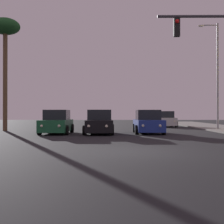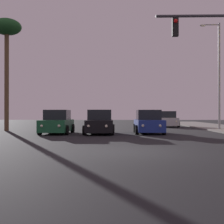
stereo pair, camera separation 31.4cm
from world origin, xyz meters
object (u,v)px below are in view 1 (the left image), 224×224
at_px(street_lamp, 216,70).
at_px(palm_tree_near, 5,33).
at_px(car_green, 57,123).
at_px(car_blue, 148,123).
at_px(car_black, 99,123).
at_px(car_silver, 165,120).

relative_size(street_lamp, palm_tree_near, 0.97).
bearing_deg(palm_tree_near, car_green, -36.47).
xyz_separation_m(car_blue, street_lamp, (6.26, 4.29, 4.36)).
distance_m(car_green, car_blue, 6.49).
relative_size(car_blue, car_black, 1.00).
xyz_separation_m(car_blue, car_black, (-3.46, -0.64, 0.00)).
distance_m(car_black, car_silver, 13.62).
bearing_deg(street_lamp, car_black, -153.08).
relative_size(car_black, palm_tree_near, 0.47).
relative_size(car_green, palm_tree_near, 0.46).
relative_size(car_green, car_blue, 1.00).
distance_m(car_silver, street_lamp, 8.84).
bearing_deg(car_blue, car_green, 2.01).
xyz_separation_m(car_silver, street_lamp, (3.18, -7.01, 4.36)).
height_order(car_green, palm_tree_near, palm_tree_near).
xyz_separation_m(car_blue, car_silver, (3.08, 11.30, 0.00)).
relative_size(car_blue, street_lamp, 0.48).
distance_m(car_green, palm_tree_near, 9.55).
bearing_deg(palm_tree_near, car_black, -26.11).
distance_m(car_green, street_lamp, 14.26).
xyz_separation_m(car_black, car_silver, (6.54, 11.94, 0.00)).
xyz_separation_m(car_black, street_lamp, (9.72, 4.94, 4.36)).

